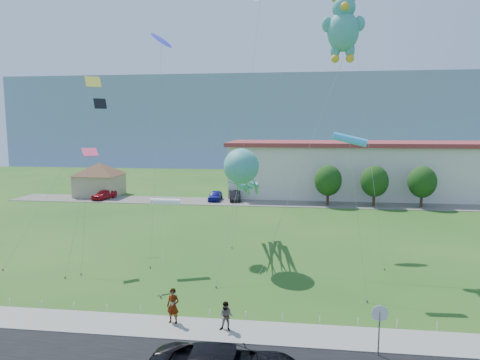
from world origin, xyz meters
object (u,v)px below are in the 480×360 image
pedestrian_left (173,306)px  parked_car_black (235,195)px  teddy_bear_kite (343,26)px  pavilion (99,176)px  stop_sign (380,318)px  pedestrian_right (226,316)px  warehouse (431,169)px  parked_car_blue (215,196)px  parked_car_red (104,194)px  octopus_kite (244,175)px

pedestrian_left → parked_car_black: (-2.07, 38.25, -0.27)m
pedestrian_left → parked_car_black: pedestrian_left is taller
pedestrian_left → teddy_bear_kite: teddy_bear_kite is taller
parked_car_black → pavilion: bearing=163.7°
pavilion → stop_sign: pavilion is taller
pavilion → pedestrian_right: (26.16, -40.77, -2.16)m
pavilion → parked_car_black: (21.13, -2.02, -2.25)m
stop_sign → teddy_bear_kite: size_ratio=0.12×
warehouse → teddy_bear_kite: teddy_bear_kite is taller
warehouse → teddy_bear_kite: 38.89m
pavilion → pedestrian_left: 46.52m
pavilion → parked_car_blue: 18.67m
pedestrian_right → warehouse: bearing=68.3°
parked_car_blue → parked_car_black: (2.73, 0.23, 0.02)m
stop_sign → pedestrian_left: bearing=169.4°
warehouse → parked_car_red: warehouse is taller
parked_car_black → octopus_kite: size_ratio=0.33×
parked_car_blue → parked_car_black: parked_car_black is taller
parked_car_blue → octopus_kite: size_ratio=0.31×
pavilion → teddy_bear_kite: size_ratio=0.44×
stop_sign → parked_car_black: size_ratio=0.58×
stop_sign → parked_car_black: stop_sign is taller
parked_car_blue → parked_car_red: bearing=-176.1°
warehouse → octopus_kite: 41.94m
pedestrian_right → teddy_bear_kite: size_ratio=0.07×
parked_car_blue → parked_car_black: size_ratio=0.94×
pedestrian_left → pedestrian_right: pedestrian_left is taller
pavilion → stop_sign: size_ratio=3.68×
pedestrian_right → parked_car_black: (-5.03, 38.75, -0.09)m
warehouse → octopus_kite: bearing=-125.8°
pavilion → pedestrian_left: size_ratio=4.87×
parked_car_black → warehouse: bearing=4.7°
parked_car_red → parked_car_blue: bearing=20.6°
parked_car_black → parked_car_blue: bearing=174.1°
pedestrian_left → parked_car_blue: size_ratio=0.47×
parked_car_blue → stop_sign: bearing=-69.1°
teddy_bear_kite → pavilion: bearing=141.9°
pavilion → teddy_bear_kite: teddy_bear_kite is taller
warehouse → stop_sign: size_ratio=24.40×
pedestrian_right → parked_car_black: pedestrian_right is taller
pedestrian_right → parked_car_red: pedestrian_right is taller
pedestrian_right → parked_car_black: bearing=102.8°
pavilion → octopus_kite: bearing=-47.6°
pedestrian_left → parked_car_red: pedestrian_left is taller
parked_car_red → octopus_kite: (23.34, -24.67, 5.94)m
warehouse → pedestrian_left: 53.57m
pedestrian_right → teddy_bear_kite: bearing=70.0°
warehouse → parked_car_black: (-28.87, -8.02, -3.35)m
pedestrian_left → parked_car_black: 38.31m
pavilion → teddy_bear_kite: 44.84m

